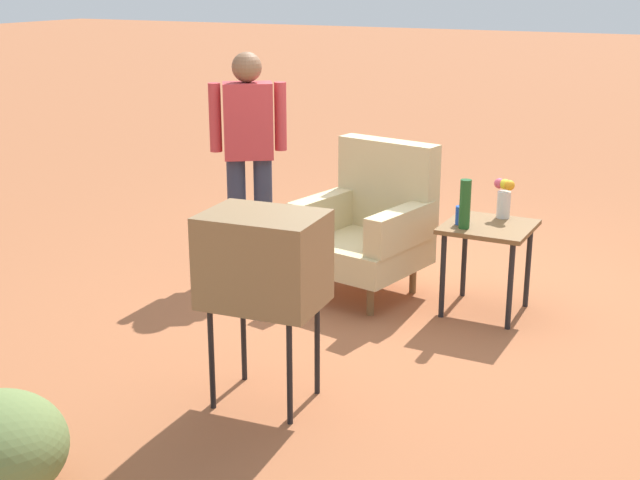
{
  "coord_description": "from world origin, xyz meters",
  "views": [
    {
      "loc": [
        2.11,
        -5.43,
        2.17
      ],
      "look_at": [
        -0.15,
        -1.02,
        0.65
      ],
      "focal_mm": 48.59,
      "sensor_mm": 36.0,
      "label": 1
    }
  ],
  "objects": [
    {
      "name": "ground_plane",
      "position": [
        0.0,
        0.0,
        0.0
      ],
      "size": [
        60.0,
        60.0,
        0.0
      ],
      "primitive_type": "plane",
      "color": "#A05B38"
    },
    {
      "name": "armchair",
      "position": [
        -0.24,
        -0.09,
        0.5
      ],
      "size": [
        0.89,
        0.91,
        1.06
      ],
      "color": "brown",
      "rests_on": "ground"
    },
    {
      "name": "side_table",
      "position": [
        0.61,
        -0.09,
        0.52
      ],
      "size": [
        0.56,
        0.56,
        0.61
      ],
      "color": "black",
      "rests_on": "ground"
    },
    {
      "name": "tv_on_stand",
      "position": [
        -0.04,
        -1.86,
        0.78
      ],
      "size": [
        0.64,
        0.49,
        1.03
      ],
      "color": "black",
      "rests_on": "ground"
    },
    {
      "name": "person_standing",
      "position": [
        -1.26,
        -0.02,
        0.94
      ],
      "size": [
        0.49,
        0.38,
        1.64
      ],
      "color": "#2D3347",
      "rests_on": "ground"
    },
    {
      "name": "soda_can_blue",
      "position": [
        0.44,
        -0.17,
        0.67
      ],
      "size": [
        0.07,
        0.07,
        0.12
      ],
      "primitive_type": "cylinder",
      "color": "blue",
      "rests_on": "side_table"
    },
    {
      "name": "bottle_wine_green",
      "position": [
        0.49,
        -0.25,
        0.77
      ],
      "size": [
        0.07,
        0.07,
        0.32
      ],
      "primitive_type": "cylinder",
      "color": "#1E5623",
      "rests_on": "side_table"
    },
    {
      "name": "flower_vase",
      "position": [
        0.65,
        0.12,
        0.76
      ],
      "size": [
        0.15,
        0.1,
        0.27
      ],
      "color": "silver",
      "rests_on": "side_table"
    }
  ]
}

